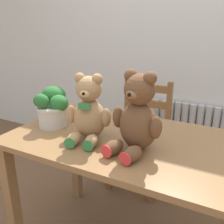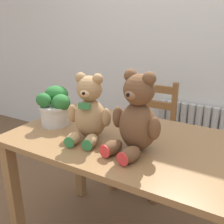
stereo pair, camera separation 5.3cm
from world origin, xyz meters
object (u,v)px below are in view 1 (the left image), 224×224
teddy_bear_left (89,112)px  teddy_bear_right (137,117)px  potted_plant (53,107)px  wooden_chair_behind (141,135)px

teddy_bear_left → teddy_bear_right: teddy_bear_right is taller
teddy_bear_right → potted_plant: size_ratio=1.69×
teddy_bear_left → potted_plant: size_ratio=1.53×
teddy_bear_right → potted_plant: bearing=6.2°
teddy_bear_left → potted_plant: (-0.28, 0.05, -0.03)m
wooden_chair_behind → teddy_bear_right: bearing=108.7°
teddy_bear_left → potted_plant: teddy_bear_left is taller
wooden_chair_behind → potted_plant: potted_plant is taller
wooden_chair_behind → teddy_bear_left: teddy_bear_left is taller
wooden_chair_behind → teddy_bear_left: bearing=91.3°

